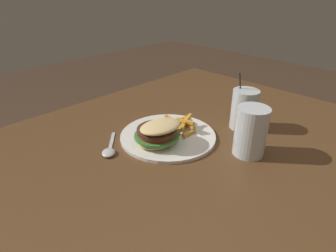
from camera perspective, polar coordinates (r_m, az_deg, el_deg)
name	(u,v)px	position (r m, az deg, el deg)	size (l,w,h in m)	color
dining_table	(211,218)	(0.78, 8.82, -18.03)	(1.50, 1.38, 0.71)	brown
meal_plate_near	(164,133)	(0.85, -0.86, -1.53)	(0.30, 0.30, 0.09)	white
beer_glass	(251,133)	(0.80, 16.42, -1.37)	(0.09, 0.09, 0.14)	silver
juice_glass	(244,110)	(0.95, 15.19, 3.14)	(0.08, 0.08, 0.18)	silver
spoon	(109,151)	(0.82, -11.91, -5.02)	(0.12, 0.13, 0.01)	silver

